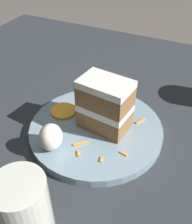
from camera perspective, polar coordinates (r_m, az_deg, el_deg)
ground_plane at (r=0.54m, az=-6.64°, el=-9.46°), size 6.00×6.00×0.00m
dining_table at (r=0.53m, az=-6.77°, el=-8.26°), size 1.13×1.07×0.03m
plate at (r=0.53m, az=0.00°, el=-3.79°), size 0.27×0.27×0.02m
cake_slice at (r=0.49m, az=1.98°, el=1.56°), size 0.07×0.10×0.10m
cream_dollop at (r=0.47m, az=-9.83°, el=-5.42°), size 0.05×0.04×0.05m
orange_garnish at (r=0.56m, az=-7.12°, el=0.18°), size 0.05×0.05×0.01m
carrot_shreds_scatter at (r=0.52m, az=1.11°, el=-3.56°), size 0.18×0.16×0.00m
drinking_glass at (r=0.38m, az=-15.09°, el=-20.57°), size 0.07×0.07×0.11m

